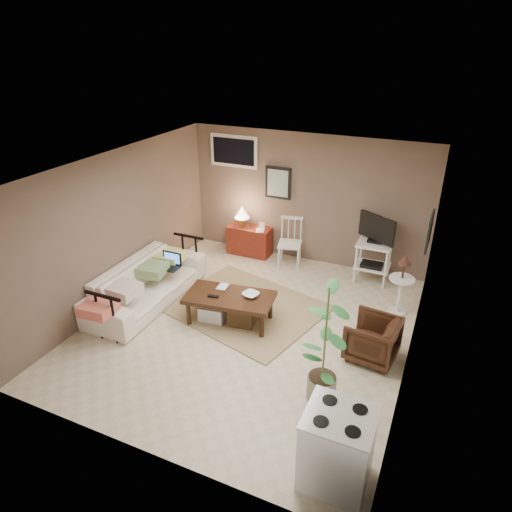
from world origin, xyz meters
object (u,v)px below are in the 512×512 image
at_px(tv_stand, 374,248).
at_px(potted_plant, 325,341).
at_px(stove, 337,448).
at_px(coffee_table, 229,306).
at_px(sofa, 146,277).
at_px(red_console, 249,238).
at_px(side_table, 402,277).
at_px(spindle_chair, 290,244).
at_px(armchair, 372,337).

xyz_separation_m(tv_stand, potted_plant, (0.04, -3.12, 0.18)).
xyz_separation_m(tv_stand, stove, (0.48, -4.13, -0.23)).
distance_m(coffee_table, stove, 2.95).
distance_m(sofa, red_console, 2.41).
relative_size(tv_stand, stove, 1.46).
bearing_deg(sofa, side_table, -70.82).
bearing_deg(red_console, tv_stand, -3.26).
height_order(tv_stand, potted_plant, potted_plant).
height_order(spindle_chair, side_table, side_table).
bearing_deg(armchair, tv_stand, -162.10).
height_order(spindle_chair, potted_plant, potted_plant).
xyz_separation_m(sofa, stove, (3.65, -1.98, -0.02)).
xyz_separation_m(potted_plant, stove, (0.44, -1.02, -0.41)).
bearing_deg(armchair, sofa, -82.77).
distance_m(tv_stand, armchair, 2.18).
relative_size(red_console, armchair, 1.50).
distance_m(potted_plant, stove, 1.18).
bearing_deg(coffee_table, armchair, 0.86).
xyz_separation_m(armchair, potted_plant, (-0.39, -1.01, 0.50)).
relative_size(spindle_chair, armchair, 1.41).
bearing_deg(armchair, potted_plant, -14.40).
height_order(red_console, tv_stand, tv_stand).
bearing_deg(stove, armchair, 91.66).
bearing_deg(potted_plant, sofa, 163.21).
xyz_separation_m(side_table, potted_plant, (-0.55, -2.27, 0.19)).
height_order(spindle_chair, tv_stand, tv_stand).
xyz_separation_m(sofa, potted_plant, (3.20, -0.97, 0.38)).
relative_size(coffee_table, red_console, 1.41).
relative_size(spindle_chair, side_table, 0.89).
xyz_separation_m(coffee_table, spindle_chair, (0.16, 2.15, 0.15)).
bearing_deg(red_console, spindle_chair, -8.08).
distance_m(tv_stand, side_table, 1.03).
xyz_separation_m(spindle_chair, armchair, (1.95, -2.12, -0.10)).
distance_m(red_console, spindle_chair, 0.91).
bearing_deg(spindle_chair, side_table, -22.02).
bearing_deg(spindle_chair, armchair, -47.43).
bearing_deg(potted_plant, side_table, 76.39).
height_order(side_table, potted_plant, potted_plant).
bearing_deg(side_table, stove, -91.83).
relative_size(spindle_chair, potted_plant, 0.59).
bearing_deg(tv_stand, spindle_chair, 179.60).
distance_m(side_table, armchair, 1.31).
bearing_deg(coffee_table, sofa, -179.67).
xyz_separation_m(side_table, armchair, (-0.16, -1.27, -0.31)).
height_order(coffee_table, armchair, armchair).
height_order(spindle_chair, armchair, spindle_chair).
relative_size(coffee_table, spindle_chair, 1.51).
relative_size(potted_plant, stove, 1.84).
height_order(sofa, armchair, sofa).
bearing_deg(side_table, red_console, 161.94).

